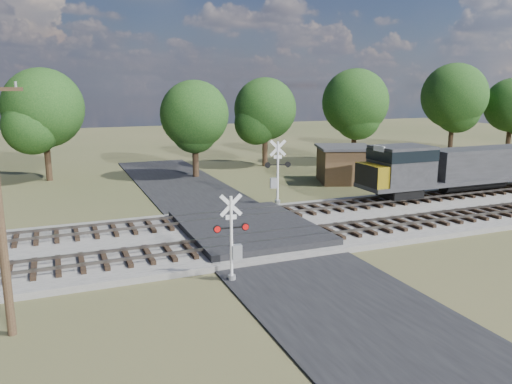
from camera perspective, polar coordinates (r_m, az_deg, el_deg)
name	(u,v)px	position (r m, az deg, el deg)	size (l,w,h in m)	color
ground	(251,237)	(27.88, -0.62, -5.12)	(160.00, 160.00, 0.00)	#3F4726
ballast_bed	(393,215)	(33.09, 15.39, -2.52)	(140.00, 10.00, 0.30)	gray
road	(251,236)	(27.87, -0.62, -5.04)	(7.00, 60.00, 0.08)	black
crossing_panel	(247,229)	(28.23, -1.00, -4.23)	(7.00, 9.00, 0.62)	#262628
track_near	(318,233)	(27.31, 7.06, -4.67)	(140.00, 2.60, 0.33)	black
track_far	(279,212)	(31.61, 2.65, -2.28)	(140.00, 2.60, 0.33)	black
crossing_signal_near	(233,245)	(21.29, -2.62, -6.11)	(1.55, 0.35, 3.85)	silver
crossing_signal_far	(276,178)	(34.90, 2.34, 1.61)	(1.83, 0.52, 4.60)	silver
equipment_shed	(345,164)	(43.94, 10.09, 3.18)	(5.86, 5.86, 3.14)	#44331D
treeline	(190,102)	(47.86, -7.58, 10.13)	(78.12, 10.31, 11.93)	black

